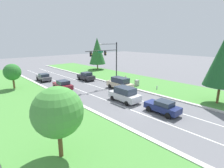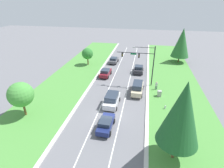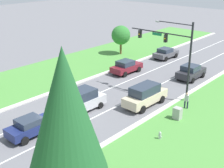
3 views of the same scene
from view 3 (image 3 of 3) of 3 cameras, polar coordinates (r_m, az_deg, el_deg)
name	(u,v)px [view 3 (image 3 of 3)]	position (r m, az deg, el deg)	size (l,w,h in m)	color
ground_plane	(57,122)	(28.03, -10.09, -6.93)	(160.00, 160.00, 0.00)	slate
curb_strip_right	(104,145)	(24.36, -1.49, -11.01)	(0.50, 90.00, 0.15)	beige
curb_strip_left	(20,104)	(32.22, -16.49, -3.52)	(0.50, 90.00, 0.15)	beige
lane_stripe_inner_left	(44,116)	(29.32, -12.33, -5.78)	(0.14, 81.00, 0.01)	white
lane_stripe_inner_right	(70,129)	(26.80, -7.63, -8.17)	(0.14, 81.00, 0.01)	white
traffic_signal_mast	(172,47)	(31.79, 10.97, 6.66)	(7.18, 0.41, 8.00)	black
burgundy_sedan	(126,67)	(39.67, 2.63, 3.20)	(2.20, 4.45, 1.67)	maroon
navy_sedan	(31,126)	(26.17, -14.51, -7.45)	(1.99, 4.22, 1.57)	navy
charcoal_sedan	(191,72)	(38.82, 14.22, 2.17)	(2.18, 4.21, 1.73)	#28282D
graphite_sedan	(166,53)	(46.67, 9.79, 5.59)	(2.23, 4.22, 1.55)	#4C4C51
silver_suv	(82,100)	(29.52, -5.57, -2.95)	(2.33, 4.68, 2.06)	silver
champagne_suv	(145,95)	(30.54, 6.07, -2.02)	(2.16, 5.13, 2.12)	beige
utility_cabinet	(177,114)	(28.44, 11.87, -5.33)	(0.70, 0.60, 1.15)	#9E9E99
pedestrian	(187,100)	(30.49, 13.47, -2.86)	(0.43, 0.33, 1.69)	#232842
fire_hydrant	(160,136)	(25.23, 8.76, -9.33)	(0.34, 0.20, 0.70)	#B7B7BC
conifer_near_right_tree	(65,112)	(16.11, -8.53, -5.11)	(4.32, 4.32, 9.43)	brown
oak_near_left_tree	(121,35)	(47.55, 1.64, 8.91)	(2.86, 2.86, 4.45)	brown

